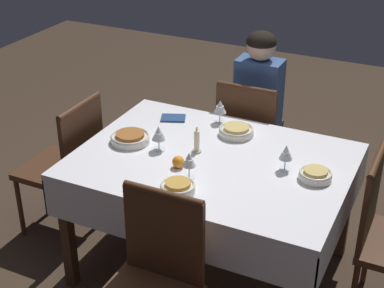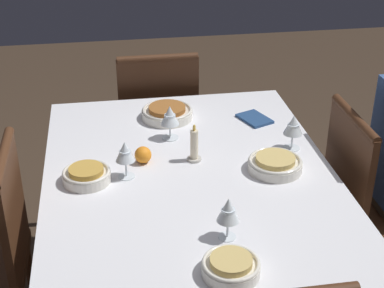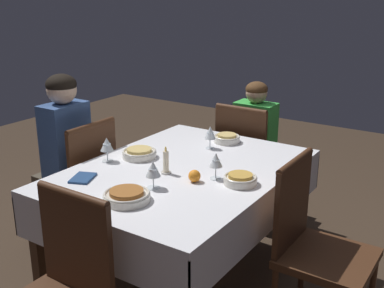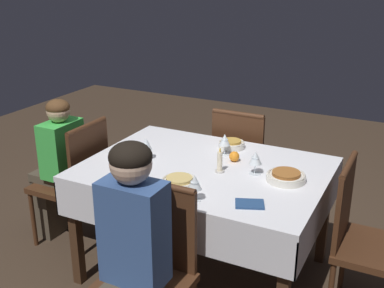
{
  "view_description": "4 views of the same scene",
  "coord_description": "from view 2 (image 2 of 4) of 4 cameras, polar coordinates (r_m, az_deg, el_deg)",
  "views": [
    {
      "loc": [
        -1.11,
        2.57,
        2.33
      ],
      "look_at": [
        0.1,
        0.06,
        0.86
      ],
      "focal_mm": 55.0,
      "sensor_mm": 36.0,
      "label": 1
    },
    {
      "loc": [
        -1.85,
        0.29,
        1.9
      ],
      "look_at": [
        0.08,
        -0.02,
        0.85
      ],
      "focal_mm": 55.0,
      "sensor_mm": 36.0,
      "label": 2
    },
    {
      "loc": [
        2.09,
        1.45,
        1.74
      ],
      "look_at": [
        0.05,
        0.1,
        0.94
      ],
      "focal_mm": 45.0,
      "sensor_mm": 36.0,
      "label": 3
    },
    {
      "loc": [
        1.17,
        -2.49,
        1.94
      ],
      "look_at": [
        -0.05,
        -0.08,
        0.93
      ],
      "focal_mm": 45.0,
      "sensor_mm": 36.0,
      "label": 4
    }
  ],
  "objects": [
    {
      "name": "orange_fruit",
      "position": [
        2.27,
        -4.77,
        -1.06
      ],
      "size": [
        0.07,
        0.07,
        0.07
      ],
      "primitive_type": "sphere",
      "color": "orange",
      "rests_on": "dining_table"
    },
    {
      "name": "bowl_west",
      "position": [
        1.73,
        3.8,
        -11.76
      ],
      "size": [
        0.17,
        0.17,
        0.06
      ],
      "color": "silver",
      "rests_on": "dining_table"
    },
    {
      "name": "candle_centerpiece",
      "position": [
        2.26,
        0.22,
        -0.3
      ],
      "size": [
        0.06,
        0.06,
        0.15
      ],
      "color": "beige",
      "rests_on": "dining_table"
    },
    {
      "name": "dining_table",
      "position": [
        2.23,
        -0.15,
        -4.92
      ],
      "size": [
        1.48,
        1.09,
        0.76
      ],
      "color": "silver",
      "rests_on": "ground_plane"
    },
    {
      "name": "wine_glass_west",
      "position": [
        1.82,
        3.53,
        -6.5
      ],
      "size": [
        0.07,
        0.07,
        0.15
      ],
      "color": "white",
      "rests_on": "dining_table"
    },
    {
      "name": "napkin_red_folded",
      "position": [
        2.62,
        6.08,
        2.45
      ],
      "size": [
        0.18,
        0.15,
        0.01
      ],
      "rotation": [
        0.0,
        0.0,
        0.39
      ],
      "color": "navy",
      "rests_on": "dining_table"
    },
    {
      "name": "chair_east",
      "position": [
        3.15,
        -3.41,
        2.17
      ],
      "size": [
        0.44,
        0.44,
        0.94
      ],
      "rotation": [
        0.0,
        0.0,
        1.57
      ],
      "color": "#472816",
      "rests_on": "ground_plane"
    },
    {
      "name": "bowl_south",
      "position": [
        2.23,
        8.06,
        -1.9
      ],
      "size": [
        0.21,
        0.21,
        0.06
      ],
      "color": "silver",
      "rests_on": "dining_table"
    },
    {
      "name": "wine_glass_south",
      "position": [
        2.36,
        9.8,
        1.73
      ],
      "size": [
        0.08,
        0.08,
        0.15
      ],
      "color": "white",
      "rests_on": "dining_table"
    },
    {
      "name": "bowl_east",
      "position": [
        2.62,
        -2.43,
        3.08
      ],
      "size": [
        0.23,
        0.23,
        0.06
      ],
      "color": "silver",
      "rests_on": "dining_table"
    },
    {
      "name": "wine_glass_east",
      "position": [
        2.41,
        -2.16,
        2.69
      ],
      "size": [
        0.08,
        0.08,
        0.15
      ],
      "color": "white",
      "rests_on": "dining_table"
    },
    {
      "name": "chair_south",
      "position": [
        2.58,
        17.0,
        -5.48
      ],
      "size": [
        0.44,
        0.44,
        0.94
      ],
      "color": "#472816",
      "rests_on": "ground_plane"
    },
    {
      "name": "wine_glass_north",
      "position": [
        2.14,
        -6.5,
        -0.83
      ],
      "size": [
        0.07,
        0.07,
        0.15
      ],
      "color": "white",
      "rests_on": "dining_table"
    },
    {
      "name": "bowl_north",
      "position": [
        2.18,
        -10.2,
        -2.95
      ],
      "size": [
        0.18,
        0.18,
        0.06
      ],
      "color": "silver",
      "rests_on": "dining_table"
    }
  ]
}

